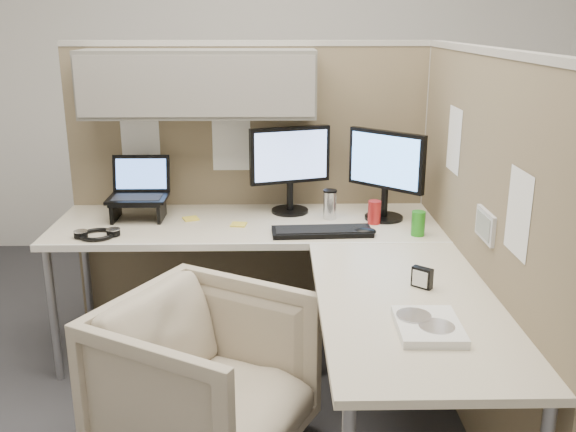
{
  "coord_description": "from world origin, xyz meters",
  "views": [
    {
      "loc": [
        0.04,
        -2.63,
        1.73
      ],
      "look_at": [
        0.1,
        0.25,
        0.85
      ],
      "focal_mm": 40.0,
      "sensor_mm": 36.0,
      "label": 1
    }
  ],
  "objects_px": {
    "office_chair": "(205,371)",
    "monitor_left": "(290,163)",
    "desk": "(294,258)",
    "keyboard": "(322,232)"
  },
  "relations": [
    {
      "from": "office_chair",
      "to": "monitor_left",
      "type": "bearing_deg",
      "value": 10.06
    },
    {
      "from": "desk",
      "to": "monitor_left",
      "type": "xyz_separation_m",
      "value": [
        -0.0,
        0.59,
        0.32
      ]
    },
    {
      "from": "desk",
      "to": "office_chair",
      "type": "relative_size",
      "value": 2.69
    },
    {
      "from": "office_chair",
      "to": "monitor_left",
      "type": "height_order",
      "value": "monitor_left"
    },
    {
      "from": "desk",
      "to": "office_chair",
      "type": "distance_m",
      "value": 0.67
    },
    {
      "from": "monitor_left",
      "to": "office_chair",
      "type": "bearing_deg",
      "value": -126.93
    },
    {
      "from": "desk",
      "to": "keyboard",
      "type": "xyz_separation_m",
      "value": [
        0.14,
        0.21,
        0.05
      ]
    },
    {
      "from": "desk",
      "to": "office_chair",
      "type": "xyz_separation_m",
      "value": [
        -0.37,
        -0.46,
        -0.32
      ]
    },
    {
      "from": "office_chair",
      "to": "monitor_left",
      "type": "distance_m",
      "value": 1.27
    },
    {
      "from": "keyboard",
      "to": "office_chair",
      "type": "bearing_deg",
      "value": -130.48
    }
  ]
}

